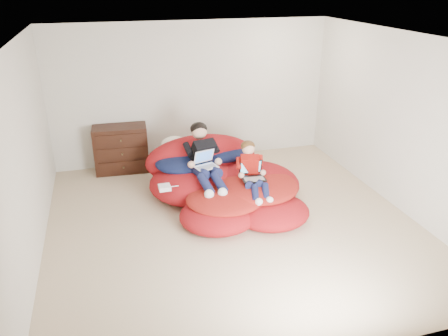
{
  "coord_description": "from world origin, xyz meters",
  "views": [
    {
      "loc": [
        -1.55,
        -5.06,
        3.18
      ],
      "look_at": [
        -0.03,
        0.34,
        0.7
      ],
      "focal_mm": 35.0,
      "sensor_mm": 36.0,
      "label": 1
    }
  ],
  "objects_px": {
    "older_boy": "(204,156)",
    "laptop_white": "(205,162)",
    "laptop_black": "(252,174)",
    "younger_boy": "(252,169)",
    "dresser": "(121,149)",
    "beanbag_pile": "(224,182)"
  },
  "relations": [
    {
      "from": "laptop_black",
      "to": "older_boy",
      "type": "bearing_deg",
      "value": 139.59
    },
    {
      "from": "laptop_black",
      "to": "laptop_white",
      "type": "bearing_deg",
      "value": 144.98
    },
    {
      "from": "younger_boy",
      "to": "laptop_white",
      "type": "relative_size",
      "value": 2.32
    },
    {
      "from": "beanbag_pile",
      "to": "laptop_black",
      "type": "bearing_deg",
      "value": -54.49
    },
    {
      "from": "dresser",
      "to": "beanbag_pile",
      "type": "bearing_deg",
      "value": -45.61
    },
    {
      "from": "dresser",
      "to": "younger_boy",
      "type": "bearing_deg",
      "value": -47.11
    },
    {
      "from": "dresser",
      "to": "laptop_white",
      "type": "relative_size",
      "value": 2.44
    },
    {
      "from": "dresser",
      "to": "older_boy",
      "type": "distance_m",
      "value": 1.84
    },
    {
      "from": "younger_boy",
      "to": "laptop_black",
      "type": "distance_m",
      "value": 0.07
    },
    {
      "from": "beanbag_pile",
      "to": "younger_boy",
      "type": "distance_m",
      "value": 0.63
    },
    {
      "from": "beanbag_pile",
      "to": "laptop_white",
      "type": "distance_m",
      "value": 0.47
    },
    {
      "from": "laptop_black",
      "to": "dresser",
      "type": "bearing_deg",
      "value": 132.57
    },
    {
      "from": "older_boy",
      "to": "beanbag_pile",
      "type": "bearing_deg",
      "value": -14.6
    },
    {
      "from": "laptop_white",
      "to": "laptop_black",
      "type": "relative_size",
      "value": 1.09
    },
    {
      "from": "older_boy",
      "to": "younger_boy",
      "type": "distance_m",
      "value": 0.78
    },
    {
      "from": "laptop_white",
      "to": "laptop_black",
      "type": "height_order",
      "value": "laptop_white"
    },
    {
      "from": "dresser",
      "to": "laptop_black",
      "type": "bearing_deg",
      "value": -47.43
    },
    {
      "from": "older_boy",
      "to": "laptop_white",
      "type": "xyz_separation_m",
      "value": [
        -0.0,
        -0.09,
        -0.07
      ]
    },
    {
      "from": "younger_boy",
      "to": "laptop_white",
      "type": "distance_m",
      "value": 0.72
    },
    {
      "from": "dresser",
      "to": "laptop_black",
      "type": "relative_size",
      "value": 2.67
    },
    {
      "from": "older_boy",
      "to": "laptop_white",
      "type": "height_order",
      "value": "older_boy"
    },
    {
      "from": "younger_boy",
      "to": "laptop_black",
      "type": "bearing_deg",
      "value": -90.0
    }
  ]
}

